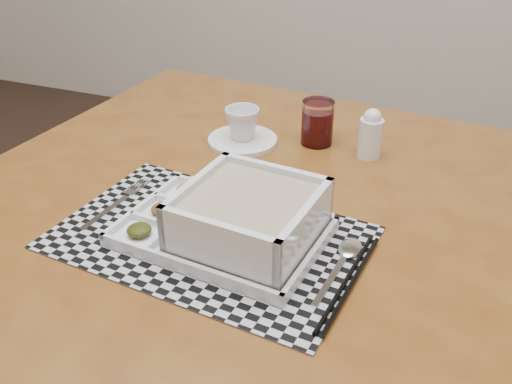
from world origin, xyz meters
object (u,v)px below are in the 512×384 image
dining_table (248,241)px  juice_glass (317,124)px  serving_tray (242,222)px  cup (242,124)px  creamer_bottle (371,134)px

dining_table → juice_glass: bearing=80.7°
serving_tray → juice_glass: bearing=88.6°
cup → creamer_bottle: creamer_bottle is taller
serving_tray → juice_glass: serving_tray is taller
serving_tray → cup: bearing=112.2°
cup → juice_glass: 0.16m
serving_tray → juice_glass: (0.01, 0.40, 0.00)m
juice_glass → creamer_bottle: 0.12m
dining_table → cup: size_ratio=16.25×
juice_glass → dining_table: bearing=-99.3°
cup → creamer_bottle: bearing=25.0°
juice_glass → cup: bearing=-159.5°
dining_table → cup: bearing=114.6°
dining_table → juice_glass: 0.31m
cup → juice_glass: bearing=38.3°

